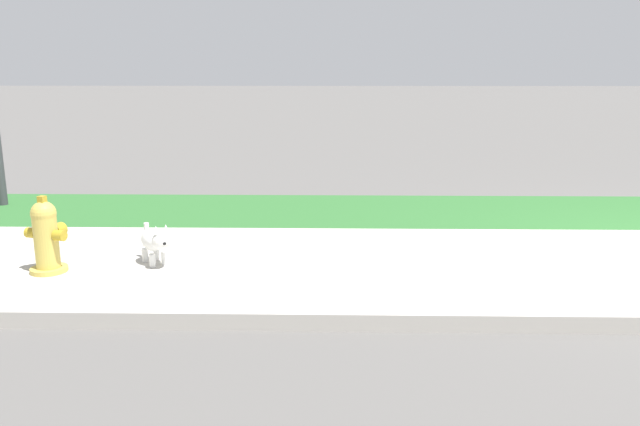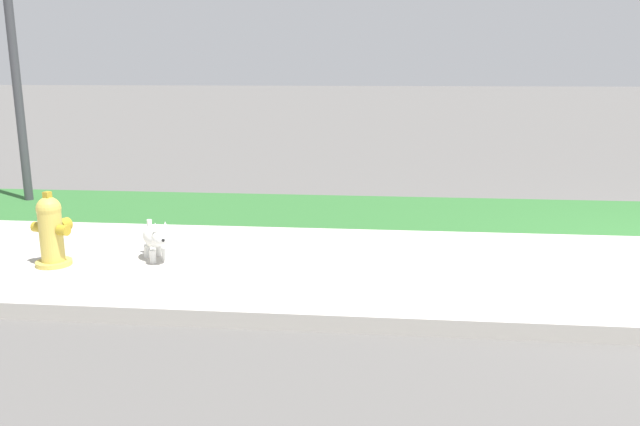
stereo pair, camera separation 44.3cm
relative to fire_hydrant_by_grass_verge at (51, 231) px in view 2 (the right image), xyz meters
The scene contains 2 objects.
fire_hydrant_by_grass_verge is the anchor object (origin of this frame).
small_white_dog 0.89m from the fire_hydrant_by_grass_verge, 14.09° to the left, with size 0.36×0.43×0.40m.
Camera 2 is at (-3.41, -5.24, 1.70)m, focal length 35.00 mm.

